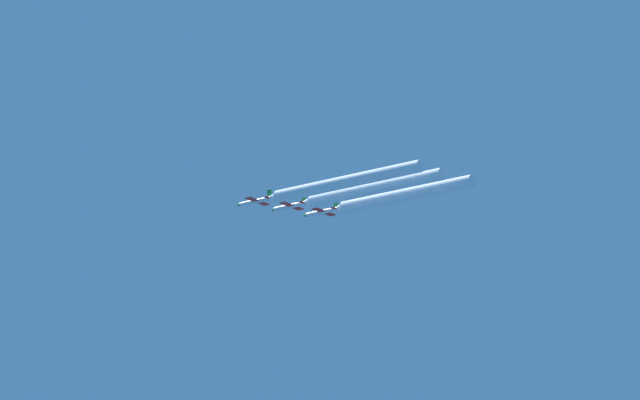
% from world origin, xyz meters
% --- Properties ---
extents(jet_lead, '(8.91, 12.97, 3.12)m').
position_xyz_m(jet_lead, '(-7.22, 6.93, 184.57)').
color(jet_lead, silver).
extents(jet_second_echelon, '(8.91, 12.97, 3.12)m').
position_xyz_m(jet_second_echelon, '(-0.48, 0.12, 183.62)').
color(jet_second_echelon, silver).
extents(jet_third_echelon, '(8.91, 12.97, 3.12)m').
position_xyz_m(jet_third_echelon, '(7.04, -5.29, 182.78)').
color(jet_third_echelon, silver).
extents(smoke_trail_lead, '(3.43, 49.07, 3.43)m').
position_xyz_m(smoke_trail_lead, '(-7.22, -23.51, 184.54)').
color(smoke_trail_lead, white).
extents(smoke_trail_second_echelon, '(3.43, 44.54, 3.43)m').
position_xyz_m(smoke_trail_second_echelon, '(-0.48, -28.06, 183.59)').
color(smoke_trail_second_echelon, white).
extents(smoke_trail_third_echelon, '(3.43, 43.72, 3.43)m').
position_xyz_m(smoke_trail_third_echelon, '(7.04, -33.06, 182.75)').
color(smoke_trail_third_echelon, white).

